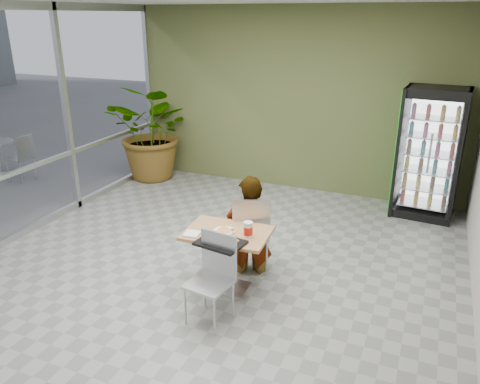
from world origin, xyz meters
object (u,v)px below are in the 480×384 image
object	(u,v)px
dining_table	(228,249)
seated_woman	(249,235)
chair_near	(214,270)
chair_far	(251,229)
soda_cup	(248,230)
beverage_fridge	(429,154)
potted_plant	(154,132)
cafeteria_tray	(220,243)

from	to	relation	value
dining_table	seated_woman	distance (m)	0.54
dining_table	seated_woman	xyz separation A→B (m)	(0.05, 0.53, -0.06)
chair_near	seated_woman	xyz separation A→B (m)	(-0.03, 1.06, -0.08)
chair_far	soda_cup	distance (m)	0.60
beverage_fridge	potted_plant	world-z (taller)	beverage_fridge
chair_near	cafeteria_tray	bearing A→B (deg)	104.12
beverage_fridge	potted_plant	bearing A→B (deg)	-173.72
seated_woman	soda_cup	distance (m)	0.71
cafeteria_tray	beverage_fridge	bearing A→B (deg)	61.86
chair_near	cafeteria_tray	world-z (taller)	chair_near
chair_far	chair_near	xyz separation A→B (m)	(-0.01, -1.01, -0.04)
dining_table	chair_near	bearing A→B (deg)	-80.94
seated_woman	cafeteria_tray	world-z (taller)	seated_woman
cafeteria_tray	beverage_fridge	world-z (taller)	beverage_fridge
dining_table	cafeteria_tray	distance (m)	0.39
dining_table	chair_near	size ratio (longest dim) A/B	1.04
chair_far	potted_plant	distance (m)	4.05
chair_far	chair_near	size ratio (longest dim) A/B	1.07
chair_far	dining_table	bearing A→B (deg)	56.45
dining_table	chair_near	xyz separation A→B (m)	(0.08, -0.52, 0.02)
beverage_fridge	seated_woman	bearing A→B (deg)	-120.24
soda_cup	dining_table	bearing A→B (deg)	172.06
seated_woman	dining_table	bearing A→B (deg)	61.73
seated_woman	chair_near	bearing A→B (deg)	69.12
dining_table	soda_cup	bearing A→B (deg)	-7.94
soda_cup	chair_far	bearing A→B (deg)	108.07
seated_woman	potted_plant	distance (m)	4.00
beverage_fridge	potted_plant	xyz separation A→B (m)	(-4.91, -0.13, -0.09)
dining_table	cafeteria_tray	world-z (taller)	cafeteria_tray
chair_near	seated_woman	size ratio (longest dim) A/B	0.61
beverage_fridge	dining_table	bearing A→B (deg)	-116.29
beverage_fridge	cafeteria_tray	bearing A→B (deg)	-113.34
chair_near	soda_cup	distance (m)	0.59
dining_table	potted_plant	bearing A→B (deg)	133.32
chair_far	seated_woman	distance (m)	0.13
chair_near	soda_cup	bearing A→B (deg)	76.81
chair_near	beverage_fridge	distance (m)	4.25
chair_near	soda_cup	world-z (taller)	chair_near
soda_cup	cafeteria_tray	distance (m)	0.35
seated_woman	potted_plant	world-z (taller)	potted_plant
chair_near	beverage_fridge	size ratio (longest dim) A/B	0.47
potted_plant	seated_woman	bearing A→B (deg)	-40.82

